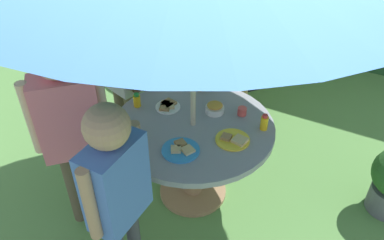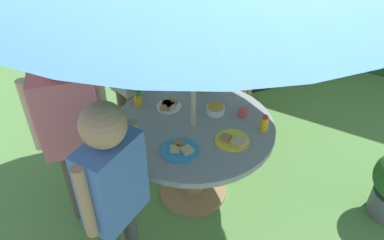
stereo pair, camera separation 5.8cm
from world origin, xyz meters
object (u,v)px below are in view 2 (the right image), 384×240
(plate_near_right, at_px, (180,149))
(cup_near, at_px, (243,112))
(juice_bottle_far_right, at_px, (135,132))
(child_in_grey_shirt, at_px, (121,58))
(child_in_blue_shirt, at_px, (113,182))
(juice_bottle_center_back, at_px, (202,85))
(child_in_pink_shirt, at_px, (68,115))
(plate_mid_left, at_px, (233,140))
(snack_bowl, at_px, (216,108))
(juice_bottle_mid_right, at_px, (265,124))
(plate_center_front, at_px, (169,105))
(wooden_chair, at_px, (229,56))
(juice_bottle_far_left, at_px, (121,125))
(garden_table, at_px, (193,141))
(child_in_white_shirt, at_px, (219,43))
(juice_bottle_near_left, at_px, (138,100))

(plate_near_right, height_order, cup_near, cup_near)
(juice_bottle_far_right, bearing_deg, child_in_grey_shirt, 133.75)
(child_in_blue_shirt, height_order, juice_bottle_far_right, child_in_blue_shirt)
(juice_bottle_far_right, bearing_deg, child_in_blue_shirt, -64.01)
(juice_bottle_center_back, bearing_deg, child_in_blue_shirt, -83.12)
(child_in_pink_shirt, relative_size, plate_mid_left, 6.32)
(snack_bowl, relative_size, juice_bottle_center_back, 1.28)
(child_in_blue_shirt, height_order, juice_bottle_mid_right, child_in_blue_shirt)
(snack_bowl, xyz_separation_m, plate_center_front, (-0.33, -0.11, -0.02))
(juice_bottle_center_back, bearing_deg, cup_near, -19.57)
(cup_near, bearing_deg, juice_bottle_far_right, -131.37)
(snack_bowl, distance_m, plate_center_front, 0.35)
(plate_center_front, height_order, juice_bottle_center_back, juice_bottle_center_back)
(wooden_chair, height_order, juice_bottle_mid_right, wooden_chair)
(snack_bowl, height_order, juice_bottle_far_left, juice_bottle_far_left)
(wooden_chair, relative_size, plate_mid_left, 4.46)
(plate_center_front, xyz_separation_m, juice_bottle_mid_right, (0.71, 0.09, 0.04))
(garden_table, relative_size, snack_bowl, 8.44)
(garden_table, bearing_deg, child_in_white_shirt, 104.91)
(child_in_blue_shirt, bearing_deg, juice_bottle_mid_right, -23.70)
(juice_bottle_far_left, distance_m, cup_near, 0.86)
(child_in_grey_shirt, height_order, juice_bottle_mid_right, child_in_grey_shirt)
(wooden_chair, distance_m, juice_bottle_center_back, 0.86)
(child_in_grey_shirt, bearing_deg, juice_bottle_near_left, -19.64)
(garden_table, relative_size, cup_near, 17.35)
(plate_near_right, bearing_deg, cup_near, 70.62)
(child_in_grey_shirt, xyz_separation_m, juice_bottle_center_back, (0.64, 0.17, -0.14))
(child_in_grey_shirt, bearing_deg, juice_bottle_far_left, -36.41)
(child_in_white_shirt, xyz_separation_m, plate_mid_left, (0.53, -0.82, -0.22))
(child_in_pink_shirt, relative_size, juice_bottle_far_left, 12.60)
(wooden_chair, height_order, juice_bottle_far_right, wooden_chair)
(juice_bottle_mid_right, bearing_deg, child_in_grey_shirt, 177.17)
(juice_bottle_far_right, bearing_deg, plate_center_front, 90.16)
(juice_bottle_mid_right, bearing_deg, child_in_white_shirt, 137.42)
(child_in_blue_shirt, xyz_separation_m, snack_bowl, (0.08, 1.03, -0.14))
(snack_bowl, bearing_deg, wooden_chair, 110.07)
(child_in_grey_shirt, distance_m, child_in_blue_shirt, 1.33)
(child_in_grey_shirt, xyz_separation_m, snack_bowl, (0.87, -0.04, -0.16))
(garden_table, bearing_deg, plate_mid_left, -5.83)
(juice_bottle_center_back, bearing_deg, juice_bottle_mid_right, -20.84)
(garden_table, relative_size, child_in_grey_shirt, 0.83)
(juice_bottle_far_left, bearing_deg, snack_bowl, 47.89)
(garden_table, bearing_deg, plate_near_right, -77.42)
(wooden_chair, xyz_separation_m, child_in_grey_shirt, (-0.48, -1.00, 0.31))
(garden_table, xyz_separation_m, plate_mid_left, (0.32, -0.03, 0.16))
(child_in_pink_shirt, bearing_deg, snack_bowl, 5.21)
(plate_near_right, height_order, juice_bottle_mid_right, juice_bottle_mid_right)
(juice_bottle_near_left, bearing_deg, child_in_pink_shirt, -99.54)
(juice_bottle_far_left, xyz_separation_m, juice_bottle_mid_right, (0.83, 0.49, 0.00))
(child_in_white_shirt, xyz_separation_m, plate_near_right, (0.27, -1.07, -0.22))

